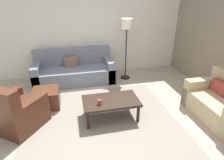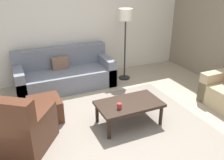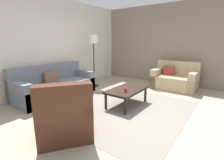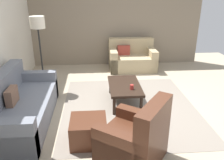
# 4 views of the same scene
# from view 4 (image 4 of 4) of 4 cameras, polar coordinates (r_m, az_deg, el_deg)

# --- Properties ---
(ground_plane) EXTENTS (8.00, 8.00, 0.00)m
(ground_plane) POSITION_cam_4_polar(r_m,az_deg,el_deg) (4.83, 4.23, -6.61)
(ground_plane) COLOR tan
(stone_feature_panel) EXTENTS (0.12, 5.20, 2.80)m
(stone_feature_panel) POSITION_cam_4_polar(r_m,az_deg,el_deg) (7.28, 0.94, 14.72)
(stone_feature_panel) COLOR gray
(stone_feature_panel) RESTS_ON ground_plane
(area_rug) EXTENTS (2.96, 2.66, 0.01)m
(area_rug) POSITION_cam_4_polar(r_m,az_deg,el_deg) (4.83, 4.23, -6.57)
(area_rug) COLOR gray
(area_rug) RESTS_ON ground_plane
(couch_main) EXTENTS (2.18, 0.93, 0.88)m
(couch_main) POSITION_cam_4_polar(r_m,az_deg,el_deg) (4.50, -22.25, -6.28)
(couch_main) COLOR slate
(couch_main) RESTS_ON ground_plane
(couch_loveseat) EXTENTS (0.89, 1.34, 0.88)m
(couch_loveseat) POSITION_cam_4_polar(r_m,az_deg,el_deg) (7.02, 4.81, 5.20)
(couch_loveseat) COLOR tan
(couch_loveseat) RESTS_ON ground_plane
(armchair_leather) EXTENTS (1.12, 1.12, 0.95)m
(armchair_leather) POSITION_cam_4_polar(r_m,az_deg,el_deg) (3.34, 6.06, -14.81)
(armchair_leather) COLOR #4C2819
(armchair_leather) RESTS_ON ground_plane
(ottoman) EXTENTS (0.56, 0.56, 0.40)m
(ottoman) POSITION_cam_4_polar(r_m,az_deg,el_deg) (3.75, -5.75, -12.21)
(ottoman) COLOR #4C2819
(ottoman) RESTS_ON ground_plane
(coffee_table) EXTENTS (1.10, 0.64, 0.41)m
(coffee_table) POSITION_cam_4_polar(r_m,az_deg,el_deg) (4.86, 3.10, -1.71)
(coffee_table) COLOR black
(coffee_table) RESTS_ON ground_plane
(cup) EXTENTS (0.07, 0.07, 0.09)m
(cup) POSITION_cam_4_polar(r_m,az_deg,el_deg) (4.61, 4.85, -1.71)
(cup) COLOR #B2332D
(cup) RESTS_ON coffee_table
(lamp_standing) EXTENTS (0.32, 0.32, 1.71)m
(lamp_standing) POSITION_cam_4_polar(r_m,az_deg,el_deg) (5.47, -17.59, 11.50)
(lamp_standing) COLOR black
(lamp_standing) RESTS_ON ground_plane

